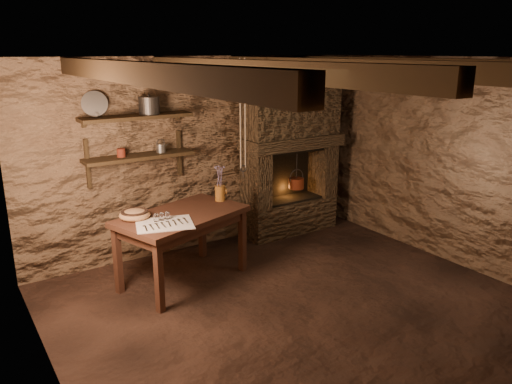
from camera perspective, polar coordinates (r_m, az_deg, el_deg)
floor at (r=5.13m, az=4.49°, el=-12.85°), size 4.50×4.50×0.00m
back_wall at (r=6.33m, az=-6.42°, el=4.27°), size 4.50×0.04×2.40m
front_wall at (r=3.43m, az=26.00°, el=-7.49°), size 4.50×0.04×2.40m
left_wall at (r=3.79m, az=-23.21°, el=-4.93°), size 0.04×4.00×2.40m
right_wall at (r=6.28m, az=21.24°, el=3.20°), size 0.04×4.00×2.40m
ceiling at (r=4.50m, az=5.17°, el=15.01°), size 4.50×4.00×0.04m
beam_far_left at (r=3.77m, az=-13.60°, el=13.11°), size 0.14×3.95×0.16m
beam_mid_left at (r=4.21m, az=-0.37°, el=13.79°), size 0.14×3.95×0.16m
beam_mid_right at (r=4.83m, az=9.94°, el=13.84°), size 0.14×3.95×0.16m
beam_far_right at (r=5.56m, az=17.73°, el=13.58°), size 0.14×3.95×0.16m
shelf_lower at (r=5.83m, az=-13.20°, el=3.96°), size 1.25×0.30×0.04m
shelf_upper at (r=5.76m, az=-13.48°, el=8.34°), size 1.25×0.30×0.04m
hearth at (r=6.78m, az=3.96°, el=5.35°), size 1.43×0.51×2.30m
work_table at (r=5.51m, az=-8.35°, el=-6.02°), size 1.55×1.17×0.79m
linen_cloth at (r=5.09m, az=-10.41°, el=-3.61°), size 0.66×0.59×0.01m
pewter_cutlery_row at (r=5.07m, az=-10.34°, el=-3.56°), size 0.50×0.31×0.01m
drinking_glasses at (r=5.17m, az=-10.72°, el=-2.82°), size 0.18×0.05×0.07m
stoneware_jug at (r=5.75m, az=-4.13°, el=0.71°), size 0.15×0.15×0.41m
wooden_bowl at (r=5.31m, az=-13.70°, el=-2.57°), size 0.39×0.39×0.11m
iron_stockpot at (r=5.80m, az=-12.09°, el=9.55°), size 0.30×0.30×0.18m
tin_pan at (r=5.71m, az=-17.97°, el=9.56°), size 0.30×0.19×0.28m
small_kettle at (r=5.91m, az=-10.81°, el=4.95°), size 0.15×0.12×0.15m
rusty_tin at (r=5.75m, az=-15.16°, el=4.35°), size 0.12×0.12×0.09m
red_pot at (r=6.90m, az=4.63°, el=1.08°), size 0.25×0.25×0.54m
hanging_ropes at (r=5.43m, az=-1.52°, el=8.87°), size 0.08×0.08×1.20m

